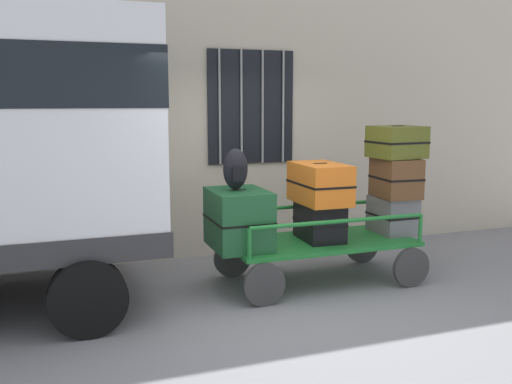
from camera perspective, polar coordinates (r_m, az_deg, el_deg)
ground_plane at (r=6.05m, az=1.87°, el=-11.10°), size 40.00×40.00×0.00m
building_wall at (r=7.79m, az=-4.30°, el=12.07°), size 12.00×0.37×5.00m
luggage_cart at (r=6.70m, az=6.33°, el=-5.58°), size 2.23×1.12×0.50m
cart_railing at (r=6.61m, az=6.39°, el=-2.42°), size 2.10×0.99×0.33m
suitcase_left_bottom at (r=6.23m, az=-1.75°, el=-2.69°), size 0.61×0.80×0.64m
suitcase_midleft_bottom at (r=6.64m, az=6.32°, el=-2.94°), size 0.46×0.66×0.43m
suitcase_midleft_middle at (r=6.57m, az=6.36°, el=0.86°), size 0.51×0.81×0.46m
suitcase_center_bottom at (r=7.14m, az=13.40°, el=-2.21°), size 0.43×0.56×0.44m
suitcase_center_middle at (r=7.03m, az=13.72°, el=1.39°), size 0.48×0.61×0.47m
suitcase_center_top at (r=7.00m, az=13.80°, el=4.85°), size 0.60×0.57×0.38m
backpack at (r=6.14m, az=-2.04°, el=2.26°), size 0.27×0.22×0.44m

